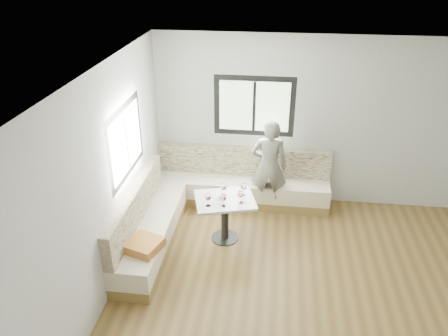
# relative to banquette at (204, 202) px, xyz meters

# --- Properties ---
(room) EXTENTS (5.01, 5.01, 2.81)m
(room) POSITION_rel_banquette_xyz_m (1.51, -1.54, 1.08)
(room) COLOR brown
(room) RESTS_ON ground
(banquette) EXTENTS (2.90, 2.80, 0.95)m
(banquette) POSITION_rel_banquette_xyz_m (0.00, 0.00, 0.00)
(banquette) COLOR olive
(banquette) RESTS_ON ground
(table) EXTENTS (0.98, 0.86, 0.69)m
(table) POSITION_rel_banquette_xyz_m (0.39, -0.44, 0.19)
(table) COLOR black
(table) RESTS_ON ground
(person) EXTENTS (0.58, 0.38, 1.59)m
(person) POSITION_rel_banquette_xyz_m (0.98, 0.46, 0.46)
(person) COLOR #66665C
(person) RESTS_ON ground
(olive_ramekin) EXTENTS (0.11, 0.11, 0.05)m
(olive_ramekin) POSITION_rel_banquette_xyz_m (0.33, -0.40, 0.38)
(olive_ramekin) COLOR white
(olive_ramekin) RESTS_ON table
(wine_glass_a) EXTENTS (0.09, 0.09, 0.20)m
(wine_glass_a) POSITION_rel_banquette_xyz_m (0.17, -0.66, 0.50)
(wine_glass_a) COLOR white
(wine_glass_a) RESTS_ON table
(wine_glass_b) EXTENTS (0.09, 0.09, 0.20)m
(wine_glass_b) POSITION_rel_banquette_xyz_m (0.39, -0.64, 0.50)
(wine_glass_b) COLOR white
(wine_glass_b) RESTS_ON table
(wine_glass_c) EXTENTS (0.09, 0.09, 0.20)m
(wine_glass_c) POSITION_rel_banquette_xyz_m (0.62, -0.52, 0.50)
(wine_glass_c) COLOR white
(wine_glass_c) RESTS_ON table
(wine_glass_d) EXTENTS (0.09, 0.09, 0.20)m
(wine_glass_d) POSITION_rel_banquette_xyz_m (0.35, -0.35, 0.50)
(wine_glass_d) COLOR white
(wine_glass_d) RESTS_ON table
(wine_glass_e) EXTENTS (0.09, 0.09, 0.20)m
(wine_glass_e) POSITION_rel_banquette_xyz_m (0.64, -0.30, 0.50)
(wine_glass_e) COLOR white
(wine_glass_e) RESTS_ON table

